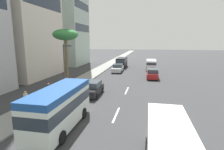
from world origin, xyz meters
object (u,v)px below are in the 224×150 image
(pedestrian_mid_block, at_px, (26,99))
(palm_tree, at_px, (65,36))
(van_fifth, at_px, (122,62))
(pedestrian_near_lamp, at_px, (49,91))
(car_sixth, at_px, (92,89))
(van_second, at_px, (169,144))
(car_fourth, at_px, (118,68))
(van_seventh, at_px, (151,65))
(car_lead, at_px, (152,74))
(minibus_third, at_px, (60,106))
(street_lamp, at_px, (65,63))

(pedestrian_mid_block, relative_size, palm_tree, 0.22)
(van_fifth, height_order, pedestrian_near_lamp, van_fifth)
(van_fifth, xyz_separation_m, car_sixth, (-22.70, 0.08, -0.53))
(van_second, distance_m, van_fifth, 34.48)
(car_fourth, xyz_separation_m, van_seventh, (2.93, -6.60, 0.52))
(pedestrian_near_lamp, bearing_deg, car_fourth, -82.32)
(car_lead, height_order, car_fourth, car_lead)
(car_lead, xyz_separation_m, car_sixth, (-10.85, 6.96, -0.01))
(car_lead, bearing_deg, pedestrian_near_lamp, 142.72)
(car_lead, height_order, van_second, van_second)
(car_sixth, bearing_deg, car_fourth, 179.16)
(minibus_third, height_order, van_fifth, minibus_third)
(van_second, relative_size, car_fourth, 1.13)
(car_fourth, xyz_separation_m, pedestrian_near_lamp, (-19.15, 3.86, 0.41))
(van_fifth, distance_m, car_sixth, 22.71)
(van_second, height_order, palm_tree, palm_tree)
(street_lamp, bearing_deg, van_seventh, -25.73)
(van_second, relative_size, pedestrian_near_lamp, 2.87)
(car_sixth, xyz_separation_m, palm_tree, (3.19, 4.55, 5.99))
(van_seventh, height_order, street_lamp, street_lamp)
(van_seventh, height_order, pedestrian_near_lamp, van_seventh)
(van_fifth, distance_m, street_lamp, 23.87)
(minibus_third, bearing_deg, car_fourth, 179.88)
(van_seventh, bearing_deg, palm_tree, 144.31)
(street_lamp, bearing_deg, pedestrian_near_lamp, 158.28)
(minibus_third, height_order, car_fourth, minibus_third)
(car_fourth, relative_size, car_sixth, 1.13)
(car_lead, distance_m, van_second, 21.89)
(pedestrian_near_lamp, xyz_separation_m, palm_tree, (6.24, 0.92, 5.57))
(van_second, relative_size, van_fifth, 0.99)
(car_fourth, bearing_deg, van_seventh, 113.96)
(car_fourth, bearing_deg, street_lamp, -9.99)
(car_lead, height_order, van_seventh, van_seventh)
(van_fifth, xyz_separation_m, van_seventh, (-3.67, -6.76, -0.00))
(car_sixth, height_order, pedestrian_mid_block, pedestrian_mid_block)
(van_second, height_order, van_fifth, van_second)
(palm_tree, bearing_deg, van_seventh, -35.69)
(van_fifth, relative_size, street_lamp, 0.95)
(van_fifth, bearing_deg, car_sixth, -0.19)
(car_lead, bearing_deg, van_second, -179.33)
(street_lamp, bearing_deg, car_fourth, -9.99)
(van_second, relative_size, minibus_third, 0.80)
(pedestrian_near_lamp, height_order, street_lamp, street_lamp)
(car_sixth, xyz_separation_m, pedestrian_mid_block, (-5.66, 4.32, 0.32))
(van_seventh, distance_m, pedestrian_near_lamp, 24.44)
(car_fourth, xyz_separation_m, van_fifth, (6.60, 0.16, 0.53))
(van_fifth, bearing_deg, van_second, 11.95)
(minibus_third, xyz_separation_m, street_lamp, (7.15, 2.94, 2.09))
(minibus_third, height_order, car_sixth, minibus_third)
(car_lead, bearing_deg, van_seventh, 0.84)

